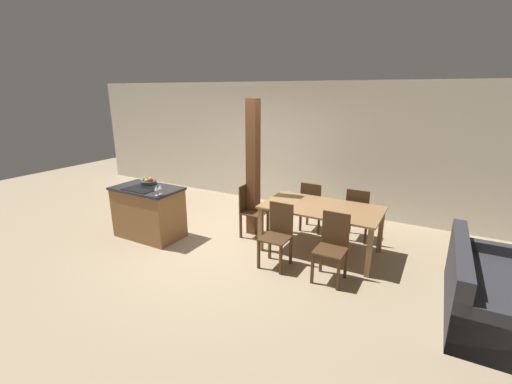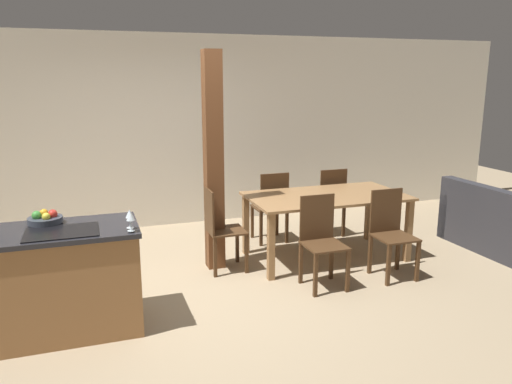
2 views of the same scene
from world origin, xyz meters
TOP-DOWN VIEW (x-y plane):
  - ground_plane at (0.00, 0.00)m, footprint 16.00×16.00m
  - wall_back at (0.00, 2.55)m, footprint 11.20×0.08m
  - kitchen_island at (-1.26, -0.36)m, footprint 1.20×0.70m
  - fruit_bowl at (-1.40, -0.18)m, footprint 0.28×0.28m
  - wine_glass_near at (-0.73, -0.63)m, footprint 0.07×0.07m
  - wine_glass_middle at (-0.73, -0.55)m, footprint 0.07×0.07m
  - dining_table at (1.59, 0.55)m, footprint 1.83×1.00m
  - dining_chair_near_left at (1.18, -0.18)m, footprint 0.40×0.40m
  - dining_chair_near_right at (2.00, -0.18)m, footprint 0.40×0.40m
  - dining_chair_far_left at (1.18, 1.27)m, footprint 0.40×0.40m
  - dining_chair_far_right at (2.00, 1.27)m, footprint 0.40×0.40m
  - dining_chair_head_end at (0.30, 0.55)m, footprint 0.40×0.40m
  - couch at (3.79, -0.12)m, footprint 0.88×1.82m
  - timber_post at (0.27, 0.68)m, footprint 0.19×0.19m

SIDE VIEW (x-z plane):
  - ground_plane at x=0.00m, z-range 0.00..0.00m
  - couch at x=3.79m, z-range -0.13..0.70m
  - kitchen_island at x=-1.26m, z-range 0.00..0.91m
  - dining_chair_near_left at x=1.18m, z-range 0.02..0.96m
  - dining_chair_near_right at x=2.00m, z-range 0.02..0.96m
  - dining_chair_far_left at x=1.18m, z-range 0.02..0.96m
  - dining_chair_far_right at x=2.00m, z-range 0.02..0.96m
  - dining_chair_head_end at x=0.30m, z-range 0.02..0.96m
  - dining_table at x=1.59m, z-range 0.29..1.05m
  - fruit_bowl at x=-1.40m, z-range 0.90..1.01m
  - wine_glass_near at x=-0.73m, z-range 0.95..1.11m
  - wine_glass_middle at x=-0.73m, z-range 0.95..1.11m
  - timber_post at x=0.27m, z-range 0.00..2.39m
  - wall_back at x=0.00m, z-range 0.00..2.70m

